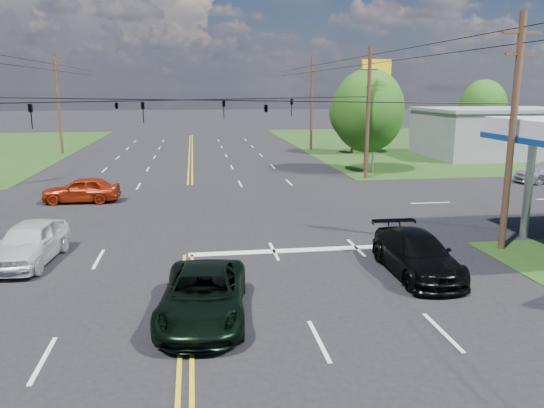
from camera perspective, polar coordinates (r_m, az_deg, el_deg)
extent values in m
plane|color=black|center=(29.45, -8.88, -0.75)|extent=(280.00, 280.00, 0.00)
cube|color=#1F3A12|center=(70.19, 21.36, 6.12)|extent=(46.00, 48.00, 0.03)
cube|color=silver|center=(22.21, 4.06, -4.97)|extent=(10.00, 0.50, 0.02)
cube|color=slate|center=(57.17, 23.05, 6.96)|extent=(14.00, 10.00, 4.40)
cylinder|color=#A5A5AA|center=(26.11, 25.87, 1.68)|extent=(0.36, 0.36, 4.65)
cylinder|color=#3A2418|center=(23.47, 24.40, 6.74)|extent=(0.28, 0.28, 9.50)
cube|color=#3A2418|center=(23.49, 25.28, 16.35)|extent=(1.60, 0.12, 0.12)
cube|color=#3A2418|center=(23.43, 25.10, 14.41)|extent=(1.20, 0.10, 0.10)
cylinder|color=#3A2418|center=(39.80, 10.28, 9.49)|extent=(0.28, 0.28, 9.50)
cube|color=#3A2418|center=(39.81, 10.51, 15.18)|extent=(1.60, 0.12, 0.12)
cube|color=#3A2418|center=(39.78, 10.46, 14.03)|extent=(1.20, 0.10, 0.10)
cylinder|color=#3A2418|center=(58.27, -21.98, 9.90)|extent=(0.28, 0.28, 10.00)
cube|color=#3A2418|center=(58.31, -22.32, 14.02)|extent=(1.60, 0.12, 0.12)
cube|color=#3A2418|center=(58.28, -22.25, 13.23)|extent=(1.20, 0.10, 0.10)
cylinder|color=#3A2418|center=(58.11, 4.26, 10.74)|extent=(0.28, 0.28, 10.00)
cube|color=#3A2418|center=(58.14, 4.33, 14.88)|extent=(1.60, 0.12, 0.12)
cube|color=#3A2418|center=(58.11, 4.31, 14.09)|extent=(1.20, 0.10, 0.10)
imported|color=black|center=(25.18, -24.49, 8.58)|extent=(0.17, 0.21, 1.05)
imported|color=black|center=(27.39, -13.69, 9.55)|extent=(0.17, 0.21, 1.05)
imported|color=black|center=(30.21, -5.20, 10.07)|extent=(0.17, 0.21, 1.05)
imported|color=black|center=(33.78, 2.12, 10.35)|extent=(0.17, 0.21, 1.05)
imported|color=black|center=(31.70, -16.38, 10.23)|extent=(1.24, 0.26, 0.50)
imported|color=black|center=(26.25, -0.65, 10.38)|extent=(1.24, 0.26, 0.50)
cylinder|color=black|center=(29.62, 17.62, 16.25)|extent=(0.04, 100.00, 0.04)
cylinder|color=black|center=(29.58, 17.54, 15.09)|extent=(0.04, 100.00, 0.04)
cylinder|color=#3A2418|center=(43.20, 10.13, 5.58)|extent=(0.36, 0.36, 3.30)
ellipsoid|color=#164713|center=(42.95, 10.29, 9.86)|extent=(5.70, 5.70, 6.60)
cylinder|color=#3A2418|center=(55.35, 8.67, 6.85)|extent=(0.36, 0.36, 2.86)
ellipsoid|color=#164713|center=(55.16, 8.77, 9.74)|extent=(4.94, 4.94, 5.72)
cylinder|color=#3A2418|center=(67.84, 21.56, 7.22)|extent=(0.36, 0.36, 3.08)
ellipsoid|color=#164713|center=(67.68, 21.76, 9.76)|extent=(5.32, 5.32, 6.16)
imported|color=black|center=(15.73, -7.40, -9.69)|extent=(2.93, 5.45, 1.45)
imported|color=black|center=(19.91, 15.29, -5.21)|extent=(2.13, 5.15, 1.49)
imported|color=silver|center=(22.42, -24.63, -3.78)|extent=(2.35, 4.90, 1.61)
imported|color=#9B240B|center=(33.16, -19.82, 1.45)|extent=(4.47, 1.94, 1.50)
cylinder|color=#A5A5AA|center=(42.84, 10.95, 9.17)|extent=(0.20, 0.20, 8.77)
cube|color=yellow|center=(42.81, 11.16, 14.23)|extent=(2.42, 0.57, 1.21)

